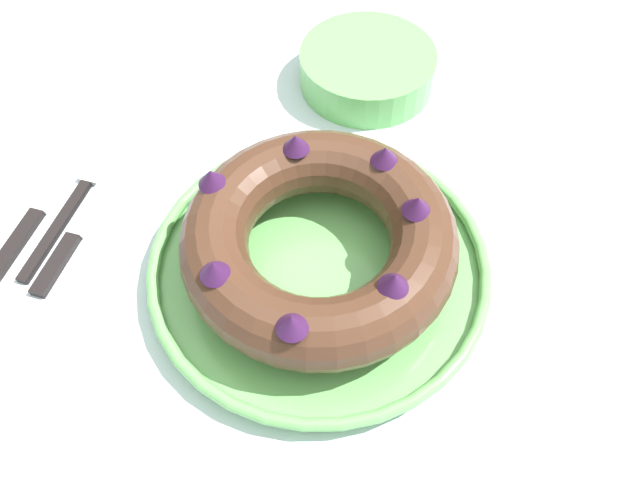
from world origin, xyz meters
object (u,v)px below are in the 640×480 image
at_px(serving_dish, 320,266).
at_px(bundt_cake, 320,240).
at_px(serving_knife, 36,214).
at_px(side_bowl, 367,68).
at_px(cake_knife, 73,238).
at_px(fork, 75,200).

height_order(serving_dish, bundt_cake, bundt_cake).
bearing_deg(serving_knife, side_bowl, 46.13).
relative_size(cake_knife, side_bowl, 0.99).
height_order(serving_dish, side_bowl, side_bowl).
bearing_deg(side_bowl, fork, -133.15).
bearing_deg(fork, serving_knife, -138.24).
distance_m(serving_dish, cake_knife, 0.26).
relative_size(bundt_cake, fork, 1.40).
height_order(fork, serving_knife, serving_knife).
bearing_deg(serving_knife, fork, 42.47).
bearing_deg(side_bowl, serving_dish, -85.64).
distance_m(fork, serving_knife, 0.04).
bearing_deg(serving_knife, cake_knife, -18.43).
xyz_separation_m(bundt_cake, serving_knife, (-0.31, -0.01, -0.05)).
bearing_deg(serving_dish, fork, 177.17).
distance_m(serving_dish, fork, 0.28).
bearing_deg(serving_dish, bundt_cake, -129.43).
bearing_deg(serving_dish, serving_knife, -177.34).
distance_m(bundt_cake, serving_knife, 0.32).
xyz_separation_m(cake_knife, side_bowl, (0.24, 0.32, 0.02)).
bearing_deg(fork, cake_knife, -64.86).
bearing_deg(serving_dish, side_bowl, 94.36).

